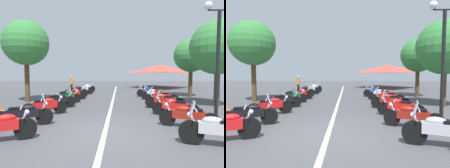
# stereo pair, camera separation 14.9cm
# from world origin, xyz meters

# --- Properties ---
(ground_plane) EXTENTS (80.00, 80.00, 0.00)m
(ground_plane) POSITION_xyz_m (0.00, 0.00, 0.00)
(ground_plane) COLOR #4C4C51
(lane_centre_stripe) EXTENTS (30.50, 0.16, 0.01)m
(lane_centre_stripe) POSITION_xyz_m (6.69, 0.00, 0.00)
(lane_centre_stripe) COLOR beige
(lane_centre_stripe) RESTS_ON ground_plane
(motorcycle_left_row_1) EXTENTS (1.03, 2.05, 1.21)m
(motorcycle_left_row_1) POSITION_xyz_m (0.73, 3.10, 0.47)
(motorcycle_left_row_1) COLOR black
(motorcycle_left_row_1) RESTS_ON ground_plane
(motorcycle_left_row_2) EXTENTS (1.29, 1.80, 1.00)m
(motorcycle_left_row_2) POSITION_xyz_m (2.51, 3.04, 0.46)
(motorcycle_left_row_2) COLOR black
(motorcycle_left_row_2) RESTS_ON ground_plane
(motorcycle_left_row_3) EXTENTS (1.21, 1.83, 1.22)m
(motorcycle_left_row_3) POSITION_xyz_m (4.16, 2.99, 0.47)
(motorcycle_left_row_3) COLOR black
(motorcycle_left_row_3) RESTS_ON ground_plane
(motorcycle_left_row_4) EXTENTS (1.05, 1.84, 0.99)m
(motorcycle_left_row_4) POSITION_xyz_m (5.92, 3.05, 0.45)
(motorcycle_left_row_4) COLOR black
(motorcycle_left_row_4) RESTS_ON ground_plane
(motorcycle_left_row_5) EXTENTS (1.02, 1.98, 1.22)m
(motorcycle_left_row_5) POSITION_xyz_m (7.52, 3.02, 0.48)
(motorcycle_left_row_5) COLOR black
(motorcycle_left_row_5) RESTS_ON ground_plane
(motorcycle_left_row_6) EXTENTS (0.99, 2.00, 1.21)m
(motorcycle_left_row_6) POSITION_xyz_m (9.34, 3.20, 0.47)
(motorcycle_left_row_6) COLOR black
(motorcycle_left_row_6) RESTS_ON ground_plane
(motorcycle_left_row_7) EXTENTS (1.01, 2.05, 1.02)m
(motorcycle_left_row_7) POSITION_xyz_m (10.85, 3.03, 0.47)
(motorcycle_left_row_7) COLOR black
(motorcycle_left_row_7) RESTS_ON ground_plane
(motorcycle_left_row_8) EXTENTS (1.22, 1.97, 1.22)m
(motorcycle_left_row_8) POSITION_xyz_m (12.65, 3.07, 0.48)
(motorcycle_left_row_8) COLOR black
(motorcycle_left_row_8) RESTS_ON ground_plane
(motorcycle_right_row_0) EXTENTS (0.89, 2.05, 1.23)m
(motorcycle_right_row_0) POSITION_xyz_m (-0.89, -3.17, 0.48)
(motorcycle_right_row_0) COLOR black
(motorcycle_right_row_0) RESTS_ON ground_plane
(motorcycle_right_row_1) EXTENTS (0.99, 1.99, 0.99)m
(motorcycle_right_row_1) POSITION_xyz_m (0.82, -2.99, 0.45)
(motorcycle_right_row_1) COLOR black
(motorcycle_right_row_1) RESTS_ON ground_plane
(motorcycle_right_row_2) EXTENTS (1.08, 1.99, 1.20)m
(motorcycle_right_row_2) POSITION_xyz_m (2.56, -3.04, 0.46)
(motorcycle_right_row_2) COLOR black
(motorcycle_right_row_2) RESTS_ON ground_plane
(motorcycle_right_row_3) EXTENTS (1.00, 2.10, 1.22)m
(motorcycle_right_row_3) POSITION_xyz_m (4.25, -3.00, 0.48)
(motorcycle_right_row_3) COLOR black
(motorcycle_right_row_3) RESTS_ON ground_plane
(motorcycle_right_row_4) EXTENTS (0.93, 2.09, 1.01)m
(motorcycle_right_row_4) POSITION_xyz_m (5.95, -3.24, 0.46)
(motorcycle_right_row_4) COLOR black
(motorcycle_right_row_4) RESTS_ON ground_plane
(motorcycle_right_row_5) EXTENTS (1.01, 1.95, 1.20)m
(motorcycle_right_row_5) POSITION_xyz_m (7.50, -3.08, 0.46)
(motorcycle_right_row_5) COLOR black
(motorcycle_right_row_5) RESTS_ON ground_plane
(motorcycle_right_row_6) EXTENTS (0.85, 2.16, 1.21)m
(motorcycle_right_row_6) POSITION_xyz_m (9.29, -3.02, 0.47)
(motorcycle_right_row_6) COLOR black
(motorcycle_right_row_6) RESTS_ON ground_plane
(street_lamp_twin_globe) EXTENTS (0.32, 1.22, 4.85)m
(street_lamp_twin_globe) POSITION_xyz_m (1.66, -4.45, 3.31)
(street_lamp_twin_globe) COLOR black
(street_lamp_twin_globe) RESTS_ON ground_plane
(traffic_cone_1) EXTENTS (0.36, 0.36, 0.61)m
(traffic_cone_1) POSITION_xyz_m (1.75, 4.63, 0.29)
(traffic_cone_1) COLOR orange
(traffic_cone_1) RESTS_ON ground_plane
(bystander_0) EXTENTS (0.40, 0.41, 1.78)m
(bystander_0) POSITION_xyz_m (11.81, 4.32, 1.05)
(bystander_0) COLOR #1E2338
(bystander_0) RESTS_ON ground_plane
(roadside_tree_0) EXTENTS (3.07, 3.07, 5.63)m
(roadside_tree_0) POSITION_xyz_m (6.39, 5.95, 4.07)
(roadside_tree_0) COLOR brown
(roadside_tree_0) RESTS_ON ground_plane
(roadside_tree_1) EXTENTS (2.82, 2.82, 4.93)m
(roadside_tree_1) POSITION_xyz_m (9.61, -6.53, 3.49)
(roadside_tree_1) COLOR brown
(roadside_tree_1) RESTS_ON ground_plane
(roadside_tree_2) EXTENTS (3.27, 3.27, 5.20)m
(roadside_tree_2) POSITION_xyz_m (5.28, -6.41, 3.55)
(roadside_tree_2) COLOR brown
(roadside_tree_2) RESTS_ON ground_plane
(event_tent) EXTENTS (6.46, 6.46, 3.20)m
(event_tent) POSITION_xyz_m (18.91, -6.11, 2.65)
(event_tent) COLOR #E54C3F
(event_tent) RESTS_ON ground_plane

